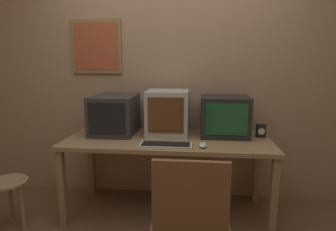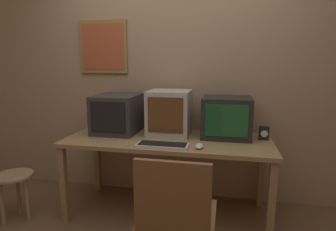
{
  "view_description": "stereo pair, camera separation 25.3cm",
  "coord_description": "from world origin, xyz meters",
  "px_view_note": "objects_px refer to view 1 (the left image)",
  "views": [
    {
      "loc": [
        0.26,
        -1.54,
        1.43
      ],
      "look_at": [
        0.0,
        0.93,
        0.96
      ],
      "focal_mm": 30.0,
      "sensor_mm": 36.0,
      "label": 1
    },
    {
      "loc": [
        0.51,
        -1.5,
        1.43
      ],
      "look_at": [
        0.0,
        0.93,
        0.96
      ],
      "focal_mm": 30.0,
      "sensor_mm": 36.0,
      "label": 2
    }
  ],
  "objects_px": {
    "monitor_left": "(115,114)",
    "side_stool": "(8,192)",
    "desk_clock": "(261,131)",
    "mouse_near_keyboard": "(203,145)",
    "office_chair": "(190,229)",
    "monitor_center": "(168,112)",
    "monitor_right": "(224,116)",
    "keyboard_main": "(166,145)"
  },
  "relations": [
    {
      "from": "monitor_left",
      "to": "side_stool",
      "type": "relative_size",
      "value": 1.1
    },
    {
      "from": "monitor_left",
      "to": "desk_clock",
      "type": "relative_size",
      "value": 4.03
    },
    {
      "from": "mouse_near_keyboard",
      "to": "side_stool",
      "type": "relative_size",
      "value": 0.25
    },
    {
      "from": "side_stool",
      "to": "desk_clock",
      "type": "bearing_deg",
      "value": 13.55
    },
    {
      "from": "mouse_near_keyboard",
      "to": "side_stool",
      "type": "xyz_separation_m",
      "value": [
        -1.64,
        -0.15,
        -0.43
      ]
    },
    {
      "from": "office_chair",
      "to": "side_stool",
      "type": "relative_size",
      "value": 2.04
    },
    {
      "from": "monitor_center",
      "to": "mouse_near_keyboard",
      "type": "xyz_separation_m",
      "value": [
        0.33,
        -0.41,
        -0.19
      ]
    },
    {
      "from": "monitor_right",
      "to": "office_chair",
      "type": "xyz_separation_m",
      "value": [
        -0.28,
        -1.0,
        -0.55
      ]
    },
    {
      "from": "mouse_near_keyboard",
      "to": "office_chair",
      "type": "relative_size",
      "value": 0.12
    },
    {
      "from": "monitor_left",
      "to": "keyboard_main",
      "type": "height_order",
      "value": "monitor_left"
    },
    {
      "from": "monitor_center",
      "to": "side_stool",
      "type": "height_order",
      "value": "monitor_center"
    },
    {
      "from": "office_chair",
      "to": "side_stool",
      "type": "xyz_separation_m",
      "value": [
        -1.57,
        0.44,
        -0.04
      ]
    },
    {
      "from": "mouse_near_keyboard",
      "to": "side_stool",
      "type": "distance_m",
      "value": 1.71
    },
    {
      "from": "monitor_right",
      "to": "desk_clock",
      "type": "distance_m",
      "value": 0.36
    },
    {
      "from": "monitor_center",
      "to": "monitor_right",
      "type": "height_order",
      "value": "monitor_center"
    },
    {
      "from": "keyboard_main",
      "to": "office_chair",
      "type": "xyz_separation_m",
      "value": [
        0.22,
        -0.58,
        -0.38
      ]
    },
    {
      "from": "office_chair",
      "to": "desk_clock",
      "type": "bearing_deg",
      "value": 57.44
    },
    {
      "from": "mouse_near_keyboard",
      "to": "keyboard_main",
      "type": "bearing_deg",
      "value": -177.9
    },
    {
      "from": "mouse_near_keyboard",
      "to": "monitor_left",
      "type": "bearing_deg",
      "value": 155.55
    },
    {
      "from": "monitor_right",
      "to": "side_stool",
      "type": "xyz_separation_m",
      "value": [
        -1.85,
        -0.56,
        -0.59
      ]
    },
    {
      "from": "office_chair",
      "to": "monitor_left",
      "type": "bearing_deg",
      "value": 128.32
    },
    {
      "from": "keyboard_main",
      "to": "desk_clock",
      "type": "bearing_deg",
      "value": 24.92
    },
    {
      "from": "side_stool",
      "to": "monitor_center",
      "type": "bearing_deg",
      "value": 22.94
    },
    {
      "from": "monitor_right",
      "to": "office_chair",
      "type": "distance_m",
      "value": 1.18
    },
    {
      "from": "monitor_left",
      "to": "side_stool",
      "type": "bearing_deg",
      "value": -146.32
    },
    {
      "from": "monitor_left",
      "to": "monitor_right",
      "type": "relative_size",
      "value": 1.09
    },
    {
      "from": "monitor_center",
      "to": "office_chair",
      "type": "distance_m",
      "value": 1.18
    },
    {
      "from": "monitor_right",
      "to": "desk_clock",
      "type": "relative_size",
      "value": 3.68
    },
    {
      "from": "desk_clock",
      "to": "monitor_left",
      "type": "bearing_deg",
      "value": 179.78
    },
    {
      "from": "monitor_left",
      "to": "keyboard_main",
      "type": "bearing_deg",
      "value": -35.97
    },
    {
      "from": "monitor_right",
      "to": "mouse_near_keyboard",
      "type": "bearing_deg",
      "value": -116.57
    },
    {
      "from": "monitor_center",
      "to": "mouse_near_keyboard",
      "type": "height_order",
      "value": "monitor_center"
    },
    {
      "from": "monitor_right",
      "to": "keyboard_main",
      "type": "relative_size",
      "value": 1.03
    },
    {
      "from": "monitor_center",
      "to": "keyboard_main",
      "type": "distance_m",
      "value": 0.47
    },
    {
      "from": "monitor_right",
      "to": "keyboard_main",
      "type": "height_order",
      "value": "monitor_right"
    },
    {
      "from": "mouse_near_keyboard",
      "to": "side_stool",
      "type": "bearing_deg",
      "value": -174.9
    },
    {
      "from": "monitor_left",
      "to": "monitor_right",
      "type": "height_order",
      "value": "monitor_right"
    },
    {
      "from": "office_chair",
      "to": "mouse_near_keyboard",
      "type": "bearing_deg",
      "value": 82.45
    },
    {
      "from": "monitor_right",
      "to": "monitor_left",
      "type": "bearing_deg",
      "value": -178.48
    },
    {
      "from": "monitor_right",
      "to": "monitor_center",
      "type": "bearing_deg",
      "value": -179.7
    },
    {
      "from": "monitor_center",
      "to": "side_stool",
      "type": "distance_m",
      "value": 1.56
    },
    {
      "from": "monitor_right",
      "to": "office_chair",
      "type": "relative_size",
      "value": 0.49
    }
  ]
}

